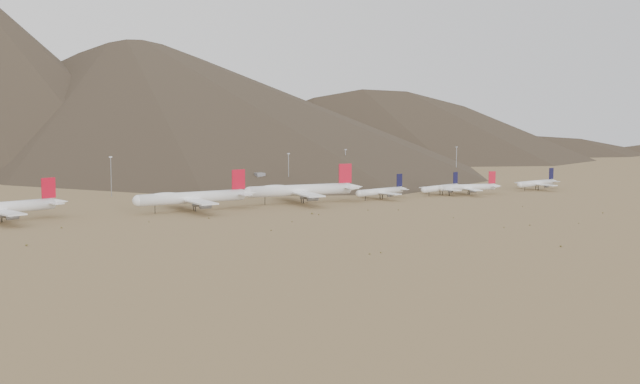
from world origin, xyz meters
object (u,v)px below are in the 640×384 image
widebody_centre (193,197)px  widebody_east (301,190)px  narrowbody_b (442,188)px  narrowbody_a (382,191)px  control_tower (260,183)px

widebody_centre → widebody_east: 68.95m
widebody_east → narrowbody_b: size_ratio=1.84×
widebody_centre → narrowbody_a: 122.61m
widebody_centre → narrowbody_b: size_ratio=1.76×
widebody_east → narrowbody_b: (101.53, -3.37, -3.25)m
narrowbody_a → control_tower: narrowbody_a is taller
widebody_east → control_tower: (10.34, 80.57, -2.48)m
widebody_east → narrowbody_a: widebody_east is taller
narrowbody_b → control_tower: bearing=121.4°
control_tower → narrowbody_b: bearing=-42.6°
narrowbody_a → narrowbody_b: 47.82m
narrowbody_a → control_tower: bearing=104.3°
widebody_centre → widebody_east: widebody_east is taller
widebody_centre → narrowbody_b: (170.35, 0.68, -2.92)m
narrowbody_a → control_tower: 96.16m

